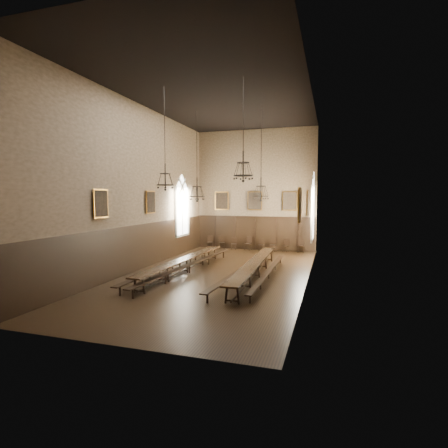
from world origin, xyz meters
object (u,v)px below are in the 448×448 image
at_px(bench_right_inner, 244,270).
at_px(chair_3, 248,246).
at_px(chair_2, 234,246).
at_px(table_right, 254,270).
at_px(chair_4, 261,247).
at_px(bench_right_outer, 269,273).
at_px(chair_5, 273,247).
at_px(bench_left_inner, 190,267).
at_px(chandelier_front_left, 165,178).
at_px(chandelier_back_left, 197,191).
at_px(chair_0, 210,244).
at_px(chair_1, 222,245).
at_px(chandelier_front_right, 243,169).
at_px(chair_6, 286,248).
at_px(table_left, 183,265).
at_px(chandelier_back_right, 261,190).
at_px(chair_7, 301,248).
at_px(bench_left_outer, 173,266).

relative_size(bench_right_inner, chair_3, 10.12).
xyz_separation_m(chair_2, chair_3, (1.15, -0.05, 0.05)).
height_order(table_right, chair_4, chair_4).
bearing_deg(bench_right_outer, chair_5, 97.95).
xyz_separation_m(bench_left_inner, chandelier_front_left, (-0.30, -2.08, 4.57)).
distance_m(chair_2, chandelier_back_left, 7.26).
bearing_deg(bench_right_outer, chair_0, 125.07).
bearing_deg(chair_4, chair_1, -174.85).
bearing_deg(chandelier_front_right, chair_5, 92.33).
relative_size(bench_right_outer, chair_2, 10.42).
relative_size(bench_left_inner, chair_0, 11.11).
distance_m(chair_1, chandelier_back_left, 7.26).
height_order(bench_right_outer, chair_2, chair_2).
bearing_deg(chair_6, table_left, -100.42).
bearing_deg(bench_right_inner, chandelier_back_right, 79.11).
height_order(bench_right_outer, chair_7, chair_7).
xyz_separation_m(bench_left_outer, bench_right_outer, (5.18, -0.04, -0.04)).
bearing_deg(chair_4, chair_6, 1.58).
xyz_separation_m(bench_left_inner, chair_3, (1.15, 8.60, 0.00)).
bearing_deg(table_right, bench_left_outer, -179.65).
bearing_deg(bench_left_inner, bench_left_outer, 177.78).
relative_size(chair_1, chair_4, 1.13).
bearing_deg(chandelier_back_right, chair_7, 74.98).
relative_size(bench_left_outer, chair_2, 12.01).
height_order(bench_left_inner, chandelier_front_right, chandelier_front_right).
bearing_deg(chair_6, chair_3, -163.82).
relative_size(chair_2, chair_3, 0.85).
distance_m(bench_right_inner, chair_4, 8.58).
xyz_separation_m(bench_right_inner, chair_0, (-4.85, 8.56, -0.00)).
xyz_separation_m(bench_right_inner, chandelier_front_left, (-3.23, -2.23, 4.58)).
xyz_separation_m(bench_left_inner, chandelier_back_left, (-0.61, 2.67, 4.02)).
bearing_deg(chair_2, chandelier_front_left, -100.15).
height_order(chair_4, chandelier_back_right, chandelier_back_right).
bearing_deg(bench_left_outer, chair_2, 83.43).
bearing_deg(bench_left_outer, chair_1, 89.85).
xyz_separation_m(chair_1, chandelier_back_left, (0.36, -6.03, 4.02)).
distance_m(table_left, chair_6, 9.55).
distance_m(chair_3, chandelier_back_right, 7.85).
height_order(table_left, chandelier_front_left, chandelier_front_left).
xyz_separation_m(bench_left_outer, chair_6, (4.92, 8.55, -0.03)).
distance_m(bench_right_inner, chandelier_back_right, 4.60).
bearing_deg(chandelier_back_right, bench_right_outer, -68.90).
bearing_deg(chair_6, bench_right_inner, -80.39).
distance_m(chair_3, chandelier_front_right, 12.10).
distance_m(chair_2, chandelier_back_right, 8.31).
xyz_separation_m(table_right, bench_right_inner, (-0.53, 0.09, -0.09)).
height_order(table_left, chair_1, chair_1).
height_order(bench_left_inner, chair_3, chair_3).
xyz_separation_m(table_right, chandelier_back_left, (-4.06, 2.60, 3.94)).
height_order(bench_left_outer, bench_left_inner, bench_left_inner).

